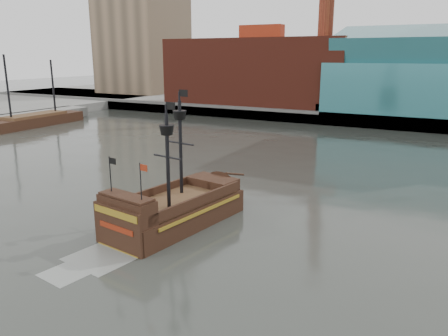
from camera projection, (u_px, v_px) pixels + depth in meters
The scene contains 6 objects.
ground at pixel (138, 247), 31.55m from camera, with size 400.00×400.00×0.00m, color #262823.
promenade_far at pixel (372, 106), 109.72m from camera, with size 220.00×60.00×2.00m, color slate.
seawall at pixel (344, 120), 84.50m from camera, with size 220.00×1.00×2.60m, color #4C4C49.
skyline at pixel (400, 2), 95.06m from camera, with size 149.00×45.00×62.00m.
pirate_ship at pixel (175, 213), 35.37m from camera, with size 6.86×16.03×11.61m.
docked_vessel at pixel (35, 121), 84.89m from camera, with size 5.43×21.02×14.19m.
Camera 1 is at (19.25, -22.67, 13.50)m, focal length 35.00 mm.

